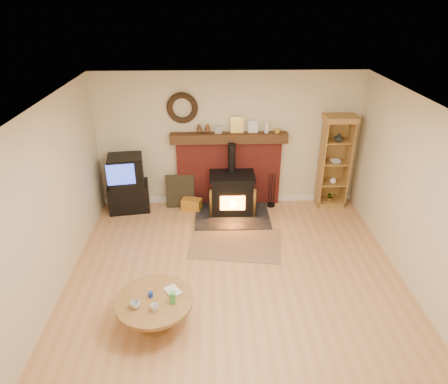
{
  "coord_description": "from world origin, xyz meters",
  "views": [
    {
      "loc": [
        -0.32,
        -4.47,
        3.86
      ],
      "look_at": [
        -0.14,
        1.0,
        1.09
      ],
      "focal_mm": 32.0,
      "sensor_mm": 36.0,
      "label": 1
    }
  ],
  "objects_px": {
    "tv_unit": "(128,184)",
    "coffee_table": "(154,304)",
    "wood_stove": "(232,194)",
    "curio_cabinet": "(334,162)"
  },
  "relations": [
    {
      "from": "curio_cabinet",
      "to": "coffee_table",
      "type": "distance_m",
      "value": 4.47
    },
    {
      "from": "wood_stove",
      "to": "coffee_table",
      "type": "xyz_separation_m",
      "value": [
        -1.12,
        -2.9,
        -0.04
      ]
    },
    {
      "from": "tv_unit",
      "to": "coffee_table",
      "type": "relative_size",
      "value": 1.13
    },
    {
      "from": "wood_stove",
      "to": "coffee_table",
      "type": "distance_m",
      "value": 3.11
    },
    {
      "from": "wood_stove",
      "to": "tv_unit",
      "type": "bearing_deg",
      "value": 174.52
    },
    {
      "from": "wood_stove",
      "to": "tv_unit",
      "type": "height_order",
      "value": "wood_stove"
    },
    {
      "from": "tv_unit",
      "to": "coffee_table",
      "type": "xyz_separation_m",
      "value": [
        0.88,
        -3.09,
        -0.19
      ]
    },
    {
      "from": "curio_cabinet",
      "to": "tv_unit",
      "type": "bearing_deg",
      "value": -178.78
    },
    {
      "from": "wood_stove",
      "to": "coffee_table",
      "type": "height_order",
      "value": "wood_stove"
    },
    {
      "from": "tv_unit",
      "to": "coffee_table",
      "type": "bearing_deg",
      "value": -74.11
    }
  ]
}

